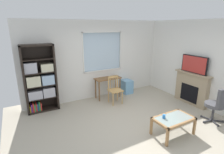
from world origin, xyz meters
TOP-DOWN VIEW (x-y plane):
  - ground at (0.00, 0.00)m, footprint 6.03×5.66m
  - wall_back_with_window at (-0.03, 2.33)m, footprint 5.03×0.15m
  - wall_right at (2.57, 0.00)m, footprint 0.12×4.86m
  - bookshelf at (-1.93, 2.09)m, footprint 0.90×0.38m
  - desk_under_window at (0.28, 1.98)m, footprint 0.92×0.40m
  - wooden_chair at (0.27, 1.47)m, footprint 0.43×0.41m
  - plastic_drawer_unit at (1.12, 2.03)m, footprint 0.35×0.40m
  - fireplace at (2.42, 0.20)m, footprint 0.26×1.22m
  - tv at (2.40, 0.20)m, footprint 0.06×0.88m
  - office_chair at (1.95, -0.94)m, footprint 0.57×0.59m
  - coffee_table at (0.56, -0.76)m, footprint 0.93×0.55m
  - sippy_cup at (0.34, -0.66)m, footprint 0.07×0.07m

SIDE VIEW (x-z plane):
  - ground at x=0.00m, z-range -0.02..0.00m
  - plastic_drawer_unit at x=1.12m, z-range 0.00..0.51m
  - coffee_table at x=0.56m, z-range 0.15..0.59m
  - wooden_chair at x=0.27m, z-range 0.01..0.91m
  - sippy_cup at x=0.34m, z-range 0.44..0.53m
  - fireplace at x=2.42m, z-range 0.00..1.06m
  - office_chair at x=1.95m, z-range 0.05..1.05m
  - desk_under_window at x=0.28m, z-range 0.23..0.97m
  - bookshelf at x=-1.93m, z-range -0.07..1.93m
  - wall_back_with_window at x=-0.03m, z-range -0.04..2.65m
  - tv at x=2.40m, z-range 1.05..1.60m
  - wall_right at x=2.57m, z-range 0.00..2.68m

